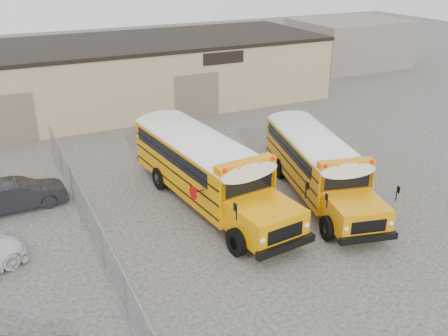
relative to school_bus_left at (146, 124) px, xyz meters
name	(u,v)px	position (x,y,z in m)	size (l,w,h in m)	color
ground	(251,232)	(1.21, -9.86, -1.82)	(120.00, 120.00, 0.00)	#302E2C
warehouse	(118,74)	(1.21, 10.14, 0.55)	(30.20, 10.20, 4.67)	tan
chainlink_fence	(85,212)	(-4.79, -6.86, -0.92)	(0.07, 18.07, 1.81)	gray
distant_building_right	(349,43)	(25.21, 14.14, 0.38)	(10.00, 8.00, 4.40)	gray
school_bus_left	(146,124)	(0.00, 0.00, 0.00)	(3.77, 10.98, 3.15)	#EE9400
school_bus_right	(279,121)	(7.11, -2.26, -0.18)	(4.57, 9.98, 2.84)	orange
tarp_bundle	(258,206)	(1.95, -9.13, -1.11)	(1.01, 1.01, 1.38)	black
car_dark	(18,195)	(-7.07, -3.54, -1.15)	(1.43, 4.09, 1.35)	black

